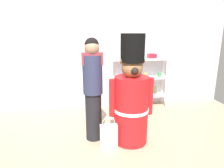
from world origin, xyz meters
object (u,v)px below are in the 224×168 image
object	(u,v)px
merchandise_shelf	(139,77)
teddy_bear_guard	(131,99)
shopping_bag	(109,136)
person_shopper	(93,87)

from	to	relation	value
merchandise_shelf	teddy_bear_guard	size ratio (longest dim) A/B	0.85
merchandise_shelf	teddy_bear_guard	bearing A→B (deg)	-110.74
merchandise_shelf	shopping_bag	distance (m)	2.08
teddy_bear_guard	person_shopper	world-z (taller)	teddy_bear_guard
merchandise_shelf	person_shopper	xyz separation A→B (m)	(-1.21, -1.39, 0.17)
person_shopper	shopping_bag	world-z (taller)	person_shopper
person_shopper	shopping_bag	xyz separation A→B (m)	(0.21, -0.35, -0.72)
teddy_bear_guard	shopping_bag	xyz separation A→B (m)	(-0.40, -0.16, -0.55)
merchandise_shelf	teddy_bear_guard	distance (m)	1.69
person_shopper	shopping_bag	size ratio (longest dim) A/B	3.20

